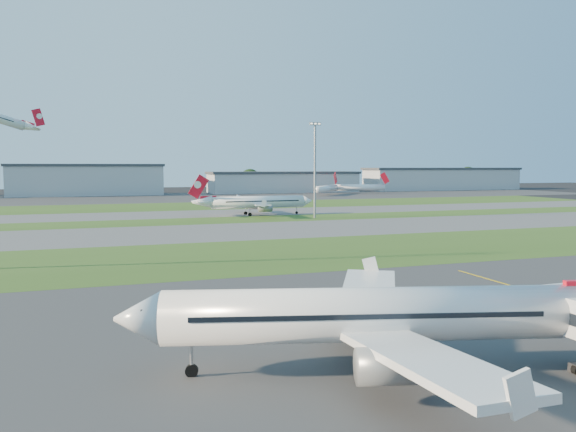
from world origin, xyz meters
name	(u,v)px	position (x,y,z in m)	size (l,w,h in m)	color
grass_strip_a	(354,250)	(0.00, 52.00, 0.01)	(300.00, 34.00, 0.01)	#30511B
taxiway_a	(290,229)	(0.00, 85.00, 0.01)	(300.00, 32.00, 0.01)	#515154
grass_strip_b	(260,219)	(0.00, 110.00, 0.01)	(300.00, 18.00, 0.01)	#30511B
taxiway_b	(240,213)	(0.00, 132.00, 0.01)	(300.00, 26.00, 0.01)	#515154
grass_strip_c	(217,206)	(0.00, 165.00, 0.01)	(300.00, 40.00, 0.01)	#30511B
apron_far	(191,197)	(0.00, 225.00, 0.01)	(400.00, 80.00, 0.01)	#333335
airliner_parked	(383,316)	(-22.67, 0.14, 3.94)	(35.25, 29.59, 11.23)	white
airliner_taxiing	(257,202)	(2.78, 122.08, 3.70)	(33.77, 28.67, 10.54)	white
mini_jet_near	(327,188)	(65.42, 219.58, 3.28)	(20.66, 22.21, 9.48)	white
mini_jet_far	(360,187)	(86.99, 227.27, 3.28)	(27.91, 10.43, 9.48)	white
light_mast_centre	(315,163)	(15.00, 108.00, 14.81)	(3.20, 0.70, 25.80)	gray
hangar_west	(87,180)	(-45.00, 255.00, 7.64)	(71.40, 23.00, 15.20)	#9B9DA2
hangar_east	(284,182)	(55.00, 255.00, 5.64)	(81.60, 23.00, 11.20)	#9B9DA2
hangar_far_east	(442,179)	(155.00, 255.00, 6.64)	(96.90, 23.00, 13.20)	#9B9DA2
tree_mid_west	(139,182)	(-20.00, 266.00, 5.84)	(9.90, 9.90, 10.80)	black
tree_mid_east	(250,179)	(40.00, 269.00, 6.81)	(11.55, 11.55, 12.60)	black
tree_east	(373,180)	(115.00, 267.00, 6.16)	(10.45, 10.45, 11.40)	black
tree_far_east	(468,177)	(185.00, 271.00, 7.46)	(12.65, 12.65, 13.80)	black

